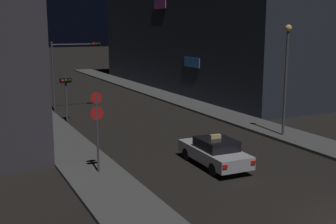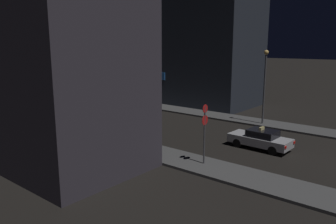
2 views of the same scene
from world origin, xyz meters
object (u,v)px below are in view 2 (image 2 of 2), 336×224
(sign_pole_left, at_px, (205,128))
(street_lamp_near_block, at_px, (265,78))
(taxi, at_px, (260,139))
(traffic_light_overhead, at_px, (79,79))
(traffic_light_left_kerb, at_px, (96,103))

(sign_pole_left, relative_size, street_lamp_near_block, 0.55)
(sign_pole_left, bearing_deg, street_lamp_near_block, 7.68)
(taxi, bearing_deg, sign_pole_left, 167.78)
(traffic_light_overhead, xyz_separation_m, traffic_light_left_kerb, (-1.47, -4.27, -1.69))
(traffic_light_overhead, relative_size, sign_pole_left, 1.52)
(traffic_light_overhead, height_order, sign_pole_left, traffic_light_overhead)
(taxi, height_order, traffic_light_left_kerb, traffic_light_left_kerb)
(traffic_light_left_kerb, relative_size, street_lamp_near_block, 0.49)
(taxi, distance_m, street_lamp_near_block, 8.32)
(taxi, relative_size, sign_pole_left, 1.21)
(taxi, bearing_deg, traffic_light_left_kerb, 107.06)
(taxi, xyz_separation_m, street_lamp_near_block, (6.89, 2.88, 3.66))
(traffic_light_left_kerb, height_order, sign_pole_left, sign_pole_left)
(traffic_light_overhead, bearing_deg, taxi, -81.50)
(traffic_light_left_kerb, relative_size, sign_pole_left, 0.88)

